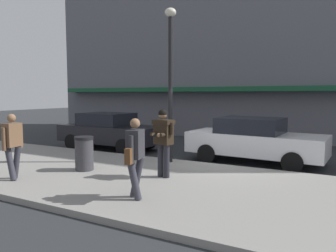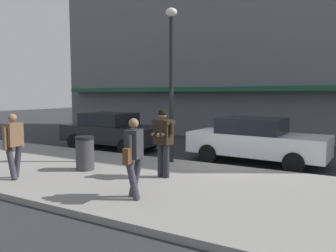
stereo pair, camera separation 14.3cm
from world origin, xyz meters
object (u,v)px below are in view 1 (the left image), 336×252
(pedestrian_dark_coat, at_px, (13,142))
(street_lamp_post, at_px, (170,69))
(pedestrian_with_bag, at_px, (135,153))
(parked_sedan_near, at_px, (109,131))
(trash_bin, at_px, (84,153))
(parked_sedan_mid, at_px, (254,140))
(man_texting_on_phone, at_px, (163,136))

(pedestrian_dark_coat, xyz_separation_m, street_lamp_post, (2.51, 3.88, 2.03))
(street_lamp_post, bearing_deg, pedestrian_with_bag, -73.03)
(parked_sedan_near, relative_size, trash_bin, 4.66)
(parked_sedan_near, height_order, trash_bin, parked_sedan_near)
(parked_sedan_near, height_order, parked_sedan_mid, same)
(pedestrian_with_bag, distance_m, trash_bin, 3.17)
(parked_sedan_mid, height_order, man_texting_on_phone, man_texting_on_phone)
(man_texting_on_phone, bearing_deg, street_lamp_post, 112.53)
(parked_sedan_mid, distance_m, trash_bin, 5.61)
(pedestrian_with_bag, bearing_deg, parked_sedan_near, 132.61)
(trash_bin, bearing_deg, man_texting_on_phone, 8.91)
(parked_sedan_mid, relative_size, pedestrian_with_bag, 2.72)
(man_texting_on_phone, bearing_deg, parked_sedan_mid, 67.61)
(pedestrian_with_bag, relative_size, trash_bin, 1.74)
(parked_sedan_mid, bearing_deg, man_texting_on_phone, -112.39)
(pedestrian_with_bag, bearing_deg, street_lamp_post, 106.97)
(parked_sedan_near, bearing_deg, pedestrian_dark_coat, -76.50)
(parked_sedan_mid, bearing_deg, street_lamp_post, -141.55)
(pedestrian_dark_coat, bearing_deg, parked_sedan_near, 103.50)
(street_lamp_post, bearing_deg, trash_bin, -126.37)
(street_lamp_post, bearing_deg, parked_sedan_mid, 38.45)
(man_texting_on_phone, xyz_separation_m, trash_bin, (-2.40, -0.38, -0.62))
(man_texting_on_phone, xyz_separation_m, pedestrian_with_bag, (0.36, -1.85, -0.14))
(trash_bin, bearing_deg, pedestrian_dark_coat, -117.88)
(parked_sedan_mid, height_order, trash_bin, parked_sedan_mid)
(pedestrian_with_bag, distance_m, street_lamp_post, 4.37)
(parked_sedan_near, bearing_deg, man_texting_on_phone, -37.66)
(pedestrian_dark_coat, bearing_deg, trash_bin, 62.12)
(parked_sedan_near, xyz_separation_m, pedestrian_dark_coat, (1.34, -5.60, 0.32))
(pedestrian_with_bag, xyz_separation_m, street_lamp_post, (-1.13, 3.70, 2.03))
(street_lamp_post, relative_size, trash_bin, 4.98)
(parked_sedan_near, relative_size, pedestrian_dark_coat, 2.68)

